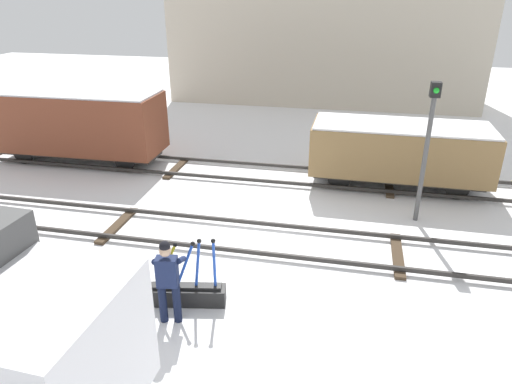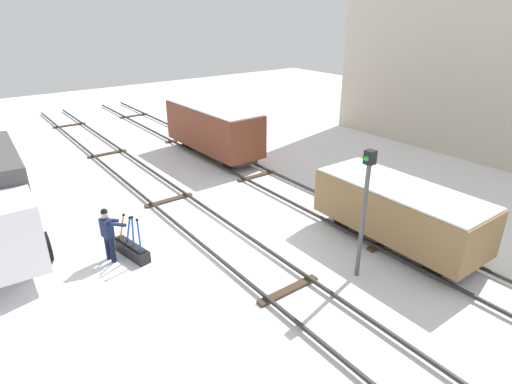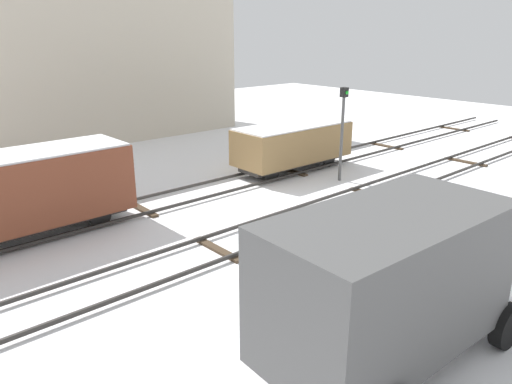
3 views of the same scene
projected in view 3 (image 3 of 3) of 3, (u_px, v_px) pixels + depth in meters
The scene contains 10 objects.
ground_plane at pixel (306, 219), 15.44m from camera, with size 60.00×60.00×0.00m, color white.
track_main_line at pixel (306, 216), 15.40m from camera, with size 44.00×1.94×0.18m.
track_siding_near at pixel (224, 186), 18.43m from camera, with size 44.00×1.94×0.18m.
switch_lever_frame at pixel (362, 243), 13.08m from camera, with size 1.56×0.63×1.45m.
rail_worker at pixel (378, 226), 12.39m from camera, with size 0.62×0.70×1.70m.
delivery_truck at pixel (412, 271), 8.60m from camera, with size 6.32×2.69×2.92m.
signal_post at pixel (342, 124), 18.74m from camera, with size 0.24×0.32×3.66m.
apartment_building at pixel (81, 39), 26.23m from camera, with size 16.07×6.82×10.52m.
freight_car_mid_siding at pixel (293, 144), 20.42m from camera, with size 5.26×2.10×1.99m.
freight_car_far_end at pixel (23, 191), 13.58m from camera, with size 5.93×2.09×2.51m.
Camera 3 is at (-10.69, -9.74, 5.69)m, focal length 34.10 mm.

